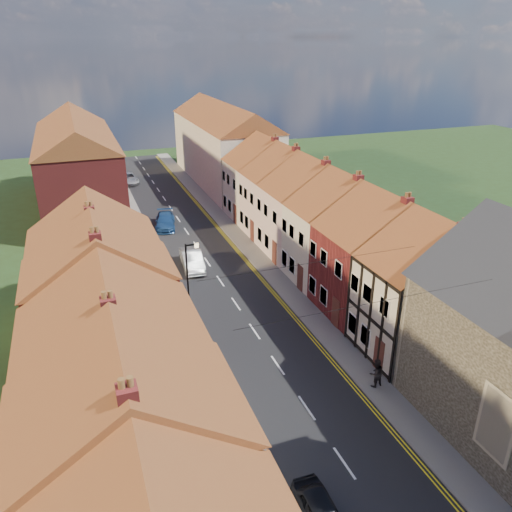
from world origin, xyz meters
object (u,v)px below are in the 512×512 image
(car_distant, at_px, (128,178))
(pedestrian_right, at_px, (376,373))
(lamppost, at_px, (189,281))
(car_mid, at_px, (192,260))
(car_far, at_px, (165,221))

(car_distant, distance_m, pedestrian_right, 48.99)
(lamppost, distance_m, car_distant, 38.75)
(lamppost, height_order, car_mid, lamppost)
(lamppost, distance_m, pedestrian_right, 12.96)
(car_mid, height_order, pedestrian_right, pedestrian_right)
(lamppost, relative_size, car_mid, 1.30)
(car_mid, bearing_deg, lamppost, -99.37)
(lamppost, bearing_deg, car_mid, 75.98)
(car_far, bearing_deg, lamppost, -84.77)
(lamppost, xyz_separation_m, car_distant, (0.61, 38.64, -2.86))
(pedestrian_right, bearing_deg, lamppost, -56.64)
(lamppost, relative_size, car_far, 1.26)
(lamppost, bearing_deg, pedestrian_right, -50.26)
(car_distant, bearing_deg, pedestrian_right, -86.44)
(car_distant, bearing_deg, lamppost, -96.17)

